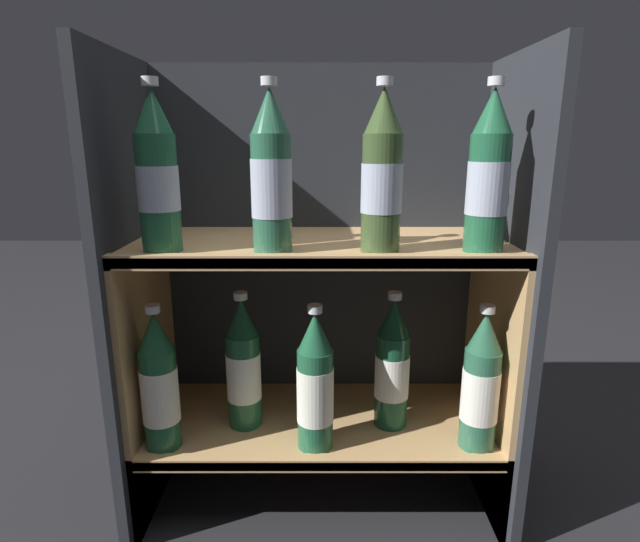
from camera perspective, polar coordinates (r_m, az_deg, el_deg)
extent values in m
cube|color=#23262B|center=(1.15, -0.04, -0.29)|extent=(0.75, 0.02, 0.90)
cube|color=#23262B|center=(1.05, -20.33, -2.58)|extent=(0.02, 0.35, 0.90)
cube|color=#23262B|center=(1.06, 20.26, -2.54)|extent=(0.02, 0.35, 0.90)
cube|color=tan|center=(1.11, -0.01, -16.82)|extent=(0.71, 0.31, 0.02)
cube|color=tan|center=(0.99, 0.02, -21.09)|extent=(0.71, 0.02, 0.03)
cube|color=tan|center=(1.21, -17.93, -19.71)|extent=(0.01, 0.31, 0.16)
cube|color=tan|center=(1.21, 17.87, -19.64)|extent=(0.01, 0.31, 0.16)
cube|color=tan|center=(0.96, -0.01, 3.01)|extent=(0.71, 0.31, 0.02)
cube|color=tan|center=(0.83, 0.03, 1.04)|extent=(0.71, 0.02, 0.03)
cube|color=tan|center=(1.11, -18.71, -11.49)|extent=(0.01, 0.31, 0.54)
cube|color=tan|center=(1.11, 18.65, -11.42)|extent=(0.01, 0.31, 0.54)
cylinder|color=#1E5638|center=(0.89, -17.94, 8.35)|extent=(0.07, 0.07, 0.20)
cylinder|color=#9EA8BC|center=(0.89, -17.99, 8.98)|extent=(0.07, 0.07, 0.07)
cone|color=#1E5638|center=(0.89, -18.65, 17.03)|extent=(0.06, 0.06, 0.07)
cylinder|color=silver|center=(0.89, -18.89, 19.84)|extent=(0.03, 0.03, 0.01)
cylinder|color=#285B42|center=(0.85, -5.53, 8.73)|extent=(0.07, 0.07, 0.20)
cylinder|color=#9EA8BC|center=(0.85, -5.54, 9.39)|extent=(0.07, 0.07, 0.10)
cone|color=#285B42|center=(0.85, -5.76, 17.83)|extent=(0.06, 0.06, 0.07)
cylinder|color=silver|center=(0.85, -5.84, 20.77)|extent=(0.03, 0.03, 0.01)
cylinder|color=#384C28|center=(0.86, 7.04, 8.71)|extent=(0.07, 0.07, 0.20)
cylinder|color=#9EA8BC|center=(0.86, 7.06, 9.37)|extent=(0.07, 0.07, 0.08)
cone|color=#384C28|center=(0.85, 7.33, 17.78)|extent=(0.06, 0.06, 0.07)
cylinder|color=silver|center=(0.86, 7.43, 20.70)|extent=(0.03, 0.03, 0.01)
cylinder|color=#1E5638|center=(0.90, 18.52, 8.34)|extent=(0.07, 0.07, 0.20)
cylinder|color=#9EA8BC|center=(0.90, 18.57, 8.96)|extent=(0.07, 0.07, 0.09)
cone|color=#1E5638|center=(0.89, 19.25, 16.97)|extent=(0.06, 0.06, 0.07)
cylinder|color=silver|center=(0.90, 19.50, 19.76)|extent=(0.03, 0.03, 0.01)
cylinder|color=#194C2D|center=(1.01, -17.77, -13.80)|extent=(0.07, 0.07, 0.20)
cylinder|color=silver|center=(1.01, -17.82, -13.30)|extent=(0.07, 0.07, 0.11)
cone|color=#194C2D|center=(0.96, -18.40, -6.63)|extent=(0.06, 0.06, 0.07)
cylinder|color=silver|center=(0.94, -18.61, -4.14)|extent=(0.03, 0.03, 0.01)
cylinder|color=#1E5638|center=(0.97, -0.54, -14.42)|extent=(0.07, 0.07, 0.20)
cylinder|color=silver|center=(0.96, -0.54, -13.91)|extent=(0.07, 0.07, 0.11)
cone|color=#1E5638|center=(0.91, -0.56, -6.95)|extent=(0.06, 0.06, 0.07)
cylinder|color=silver|center=(0.89, -0.56, -4.34)|extent=(0.03, 0.03, 0.01)
cylinder|color=#285B42|center=(1.01, 17.76, -13.73)|extent=(0.07, 0.07, 0.20)
cylinder|color=silver|center=(1.01, 17.80, -13.24)|extent=(0.07, 0.07, 0.10)
cone|color=#285B42|center=(0.96, 18.38, -6.58)|extent=(0.06, 0.06, 0.07)
cylinder|color=silver|center=(0.95, 18.59, -4.09)|extent=(0.03, 0.03, 0.01)
cylinder|color=#194C2D|center=(1.05, -8.70, -12.22)|extent=(0.07, 0.07, 0.20)
cylinder|color=silver|center=(1.04, -8.72, -11.74)|extent=(0.07, 0.07, 0.10)
cone|color=#194C2D|center=(0.99, -9.00, -5.24)|extent=(0.06, 0.06, 0.07)
cylinder|color=silver|center=(0.98, -9.10, -2.82)|extent=(0.03, 0.03, 0.01)
cylinder|color=#144228|center=(1.05, 8.18, -12.21)|extent=(0.07, 0.07, 0.20)
cylinder|color=silver|center=(1.04, 8.20, -11.72)|extent=(0.07, 0.07, 0.09)
cone|color=#144228|center=(0.99, 8.46, -5.22)|extent=(0.06, 0.06, 0.07)
cylinder|color=silver|center=(0.98, 8.55, -2.81)|extent=(0.03, 0.03, 0.01)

